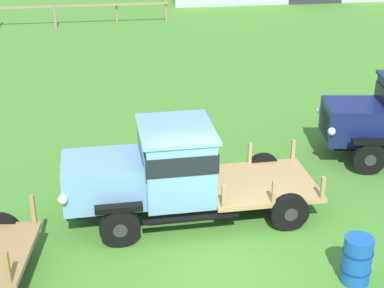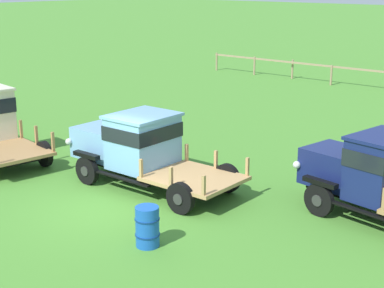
% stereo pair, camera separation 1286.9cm
% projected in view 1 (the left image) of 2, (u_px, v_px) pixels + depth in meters
% --- Properties ---
extents(ground_plane, '(240.00, 240.00, 0.00)m').
position_uv_depth(ground_plane, '(220.00, 259.00, 11.46)').
color(ground_plane, '#47842D').
extents(paddock_fence, '(14.00, 0.65, 1.12)m').
position_uv_depth(paddock_fence, '(27.00, 11.00, 28.76)').
color(paddock_fence, '#997F60').
rests_on(paddock_fence, ground).
extents(vintage_truck_midrow_center, '(5.57, 2.33, 2.09)m').
position_uv_depth(vintage_truck_midrow_center, '(165.00, 170.00, 12.48)').
color(vintage_truck_midrow_center, black).
rests_on(vintage_truck_midrow_center, ground).
extents(oil_drum_beside_row, '(0.56, 0.56, 0.93)m').
position_uv_depth(oil_drum_beside_row, '(357.00, 260.00, 10.66)').
color(oil_drum_beside_row, '#1951B2').
rests_on(oil_drum_beside_row, ground).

